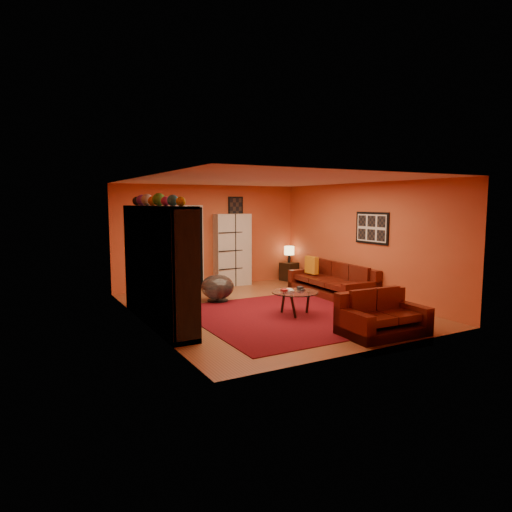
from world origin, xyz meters
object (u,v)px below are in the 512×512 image
coffee_table (295,294)px  side_table (289,272)px  entertainment_unit (157,265)px  storage_cabinet (232,250)px  bowl_chair (218,287)px  loveseat (380,317)px  table_lamp (289,251)px  tv (160,267)px  sofa (334,282)px

coffee_table → side_table: side_table is taller
side_table → entertainment_unit: bearing=-149.4°
storage_cabinet → entertainment_unit: bearing=-132.4°
bowl_chair → side_table: 3.24m
entertainment_unit → loveseat: bearing=-38.9°
table_lamp → tv: bearing=-149.4°
coffee_table → storage_cabinet: (0.36, 3.49, 0.52)m
storage_cabinet → table_lamp: storage_cabinet is taller
loveseat → side_table: 5.32m
entertainment_unit → coffee_table: size_ratio=3.34×
table_lamp → coffee_table: bearing=-121.3°
coffee_table → table_lamp: bearing=58.7°
tv → bowl_chair: 2.09m
entertainment_unit → coffee_table: (2.47, -0.69, -0.64)m
tv → side_table: bearing=-59.4°
tv → loveseat: bearing=-129.7°
table_lamp → storage_cabinet: bearing=175.9°
storage_cabinet → side_table: bearing=-1.2°
entertainment_unit → bowl_chair: entertainment_unit is taller
loveseat → bowl_chair: (-1.33, 3.57, 0.03)m
loveseat → storage_cabinet: storage_cabinet is taller
entertainment_unit → loveseat: 3.93m
table_lamp → entertainment_unit: bearing=-149.4°
loveseat → coffee_table: size_ratio=1.58×
sofa → bowl_chair: size_ratio=3.35×
tv → table_lamp: bearing=-59.4°
sofa → side_table: (0.11, 2.13, -0.03)m
storage_cabinet → table_lamp: (1.70, -0.12, -0.11)m
tv → side_table: tv is taller
entertainment_unit → table_lamp: entertainment_unit is taller
bowl_chair → table_lamp: (2.85, 1.53, 0.51)m
sofa → table_lamp: (0.11, 2.13, 0.54)m
coffee_table → bowl_chair: bowl_chair is taller
tv → bowl_chair: size_ratio=1.37×
side_table → table_lamp: size_ratio=1.09×
bowl_chair → side_table: size_ratio=1.45×
bowl_chair → table_lamp: bearing=28.2°
bowl_chair → storage_cabinet: bearing=55.0°
coffee_table → loveseat: bearing=-73.0°
loveseat → bowl_chair: size_ratio=1.97×
storage_cabinet → side_table: storage_cabinet is taller
sofa → storage_cabinet: 2.83m
table_lamp → loveseat: bearing=-106.6°
loveseat → side_table: loveseat is taller
tv → coffee_table: (2.42, -0.72, -0.60)m
loveseat → side_table: size_ratio=2.85×
entertainment_unit → coffee_table: entertainment_unit is taller
sofa → side_table: bearing=89.8°
storage_cabinet → side_table: (1.70, -0.12, -0.68)m
loveseat → coffee_table: bearing=19.3°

